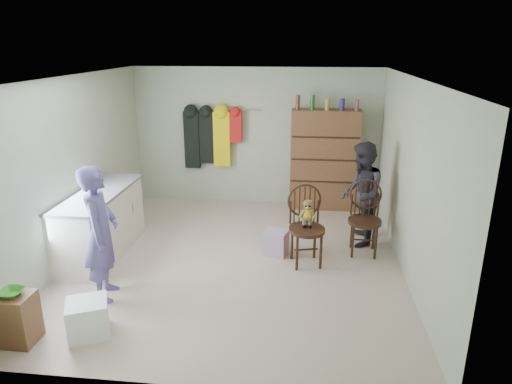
# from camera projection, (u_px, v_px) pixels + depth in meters

# --- Properties ---
(ground_plane) EXTENTS (5.00, 5.00, 0.00)m
(ground_plane) POSITION_uv_depth(u_px,v_px,m) (237.00, 260.00, 6.42)
(ground_plane) COLOR beige
(ground_plane) RESTS_ON ground
(room_walls) EXTENTS (5.00, 5.00, 5.00)m
(room_walls) POSITION_uv_depth(u_px,v_px,m) (241.00, 142.00, 6.42)
(room_walls) COLOR #B7C0A1
(room_walls) RESTS_ON ground
(counter) EXTENTS (0.64, 1.86, 0.94)m
(counter) POSITION_uv_depth(u_px,v_px,m) (101.00, 223.00, 6.47)
(counter) COLOR silver
(counter) RESTS_ON ground
(stool) EXTENTS (0.37, 0.32, 0.54)m
(stool) POSITION_uv_depth(u_px,v_px,m) (16.00, 319.00, 4.59)
(stool) COLOR brown
(stool) RESTS_ON ground
(bowl) EXTENTS (0.24, 0.24, 0.06)m
(bowl) POSITION_uv_depth(u_px,v_px,m) (11.00, 293.00, 4.50)
(bowl) COLOR #349121
(bowl) RESTS_ON stool
(plastic_tub) EXTENTS (0.53, 0.52, 0.38)m
(plastic_tub) POSITION_uv_depth(u_px,v_px,m) (88.00, 318.00, 4.73)
(plastic_tub) COLOR white
(plastic_tub) RESTS_ON ground
(chair_front) EXTENTS (0.59, 0.59, 1.10)m
(chair_front) POSITION_uv_depth(u_px,v_px,m) (306.00, 221.00, 6.17)
(chair_front) COLOR #3C2215
(chair_front) RESTS_ON ground
(chair_far) EXTENTS (0.50, 0.50, 1.07)m
(chair_far) POSITION_uv_depth(u_px,v_px,m) (365.00, 215.00, 6.50)
(chair_far) COLOR #3C2215
(chair_far) RESTS_ON ground
(striped_bag) EXTENTS (0.40, 0.35, 0.36)m
(striped_bag) POSITION_uv_depth(u_px,v_px,m) (275.00, 243.00, 6.54)
(striped_bag) COLOR #E57281
(striped_bag) RESTS_ON ground
(person_left) EXTENTS (0.50, 0.66, 1.62)m
(person_left) POSITION_uv_depth(u_px,v_px,m) (101.00, 234.00, 5.27)
(person_left) COLOR #5B5092
(person_left) RESTS_ON ground
(person_right) EXTENTS (0.63, 0.79, 1.55)m
(person_right) POSITION_uv_depth(u_px,v_px,m) (361.00, 194.00, 6.73)
(person_right) COLOR #2D2B33
(person_right) RESTS_ON ground
(dresser) EXTENTS (1.20, 0.39, 2.06)m
(dresser) POSITION_uv_depth(u_px,v_px,m) (324.00, 160.00, 8.17)
(dresser) COLOR brown
(dresser) RESTS_ON ground
(coat_rack) EXTENTS (1.42, 0.12, 1.09)m
(coat_rack) POSITION_uv_depth(u_px,v_px,m) (211.00, 137.00, 8.36)
(coat_rack) COLOR #99999E
(coat_rack) RESTS_ON ground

